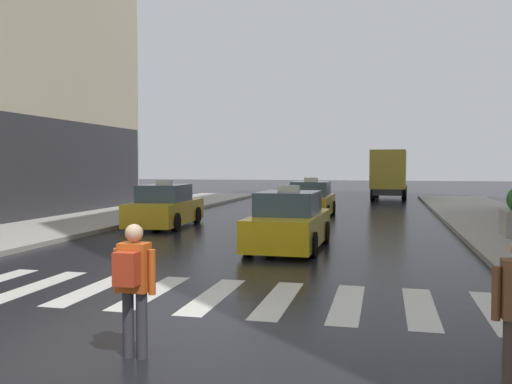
% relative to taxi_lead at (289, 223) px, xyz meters
% --- Properties ---
extents(ground_plane, '(160.00, 160.00, 0.00)m').
position_rel_taxi_lead_xyz_m(ground_plane, '(-0.98, -8.90, -0.72)').
color(ground_plane, black).
extents(crosswalk_markings, '(11.30, 2.80, 0.01)m').
position_rel_taxi_lead_xyz_m(crosswalk_markings, '(-0.98, -5.90, -0.72)').
color(crosswalk_markings, silver).
rests_on(crosswalk_markings, ground).
extents(taxi_lead, '(1.99, 4.57, 1.80)m').
position_rel_taxi_lead_xyz_m(taxi_lead, '(0.00, 0.00, 0.00)').
color(taxi_lead, yellow).
rests_on(taxi_lead, ground).
extents(taxi_second, '(2.10, 4.62, 1.80)m').
position_rel_taxi_lead_xyz_m(taxi_second, '(-5.59, 4.41, 0.00)').
color(taxi_second, gold).
rests_on(taxi_second, ground).
extents(taxi_third, '(1.94, 4.54, 1.80)m').
position_rel_taxi_lead_xyz_m(taxi_third, '(-0.62, 9.60, 0.00)').
color(taxi_third, gold).
rests_on(taxi_third, ground).
extents(box_truck, '(2.57, 7.63, 3.35)m').
position_rel_taxi_lead_xyz_m(box_truck, '(2.96, 23.43, 1.13)').
color(box_truck, '#2D2D2D').
rests_on(box_truck, ground).
extents(pedestrian_with_backpack, '(0.55, 0.43, 1.65)m').
position_rel_taxi_lead_xyz_m(pedestrian_with_backpack, '(-0.35, -9.20, 0.25)').
color(pedestrian_with_backpack, '#333338').
rests_on(pedestrian_with_backpack, ground).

